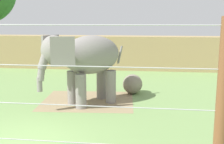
{
  "coord_description": "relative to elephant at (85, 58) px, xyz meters",
  "views": [
    {
      "loc": [
        3.81,
        -7.9,
        3.79
      ],
      "look_at": [
        2.18,
        4.91,
        1.4
      ],
      "focal_mm": 45.3,
      "sensor_mm": 36.0,
      "label": 1
    }
  ],
  "objects": [
    {
      "name": "dirt_patch",
      "position": [
        -0.0,
        0.54,
        -2.1
      ],
      "size": [
        4.5,
        3.85,
        0.01
      ],
      "primitive_type": "cube",
      "rotation": [
        0.0,
        0.0,
        0.07
      ],
      "color": "#937F5B",
      "rests_on": "ground"
    },
    {
      "name": "ground_plane",
      "position": [
        -1.04,
        -4.29,
        -2.1
      ],
      "size": [
        120.0,
        120.0,
        0.0
      ],
      "primitive_type": "plane",
      "color": "#759956"
    },
    {
      "name": "enrichment_ball",
      "position": [
        2.02,
        2.13,
        -1.59
      ],
      "size": [
        1.02,
        1.02,
        1.02
      ],
      "primitive_type": "sphere",
      "color": "gray",
      "rests_on": "ground"
    },
    {
      "name": "elephant",
      "position": [
        0.0,
        0.0,
        0.0
      ],
      "size": [
        3.69,
        3.43,
        3.18
      ],
      "color": "gray",
      "rests_on": "ground"
    },
    {
      "name": "embankment_wall",
      "position": [
        -1.04,
        9.68,
        -0.82
      ],
      "size": [
        36.0,
        1.8,
        2.56
      ],
      "primitive_type": "cube",
      "color": "tan",
      "rests_on": "ground"
    }
  ]
}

